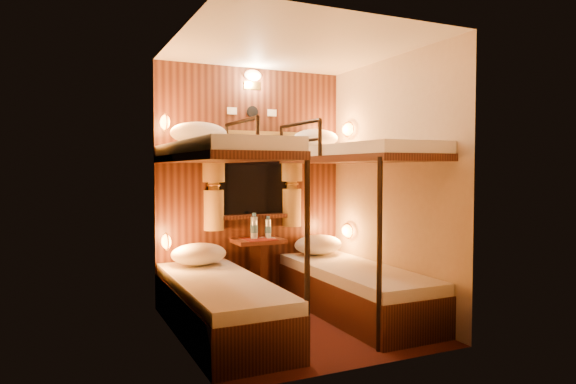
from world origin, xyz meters
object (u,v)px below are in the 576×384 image
bunk_right (354,255)px  bottle_right (268,229)px  bunk_left (220,266)px  bottle_left (254,228)px  table (259,262)px

bunk_right → bottle_right: size_ratio=8.40×
bunk_left → bottle_right: bunk_left is taller
bunk_left → bottle_left: bearing=53.2°
bunk_left → bottle_right: (0.77, 0.82, 0.19)m
bunk_left → table: bunk_left is taller
bunk_right → bottle_left: bunk_right is taller
bunk_right → bottle_left: (-0.68, 0.82, 0.21)m
bunk_left → bottle_left: 1.05m
table → bottle_left: 0.35m
bunk_left → bunk_right: same height
bunk_right → bottle_right: bunk_right is taller
table → bottle_right: bearing=17.9°
bottle_left → bottle_right: 0.15m
bunk_right → bottle_left: bearing=129.5°
bottle_left → bunk_right: bearing=-50.5°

